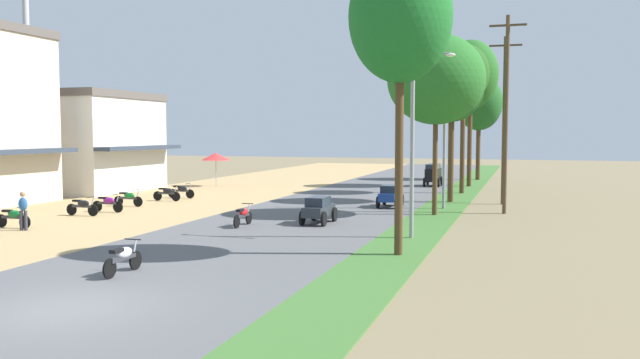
{
  "coord_description": "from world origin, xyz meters",
  "views": [
    {
      "loc": [
        10.0,
        -12.07,
        4.11
      ],
      "look_at": [
        0.64,
        17.01,
        1.88
      ],
      "focal_mm": 36.24,
      "sensor_mm": 36.0,
      "label": 1
    }
  ],
  "objects": [
    {
      "name": "ground_plane",
      "position": [
        0.0,
        0.0,
        0.0
      ],
      "size": [
        180.0,
        180.0,
        0.0
      ],
      "primitive_type": "plane",
      "color": "#7A6B4C"
    },
    {
      "name": "road_strip",
      "position": [
        0.0,
        0.0,
        0.04
      ],
      "size": [
        9.0,
        140.0,
        0.08
      ],
      "primitive_type": "cube",
      "color": "#565659",
      "rests_on": "ground"
    },
    {
      "name": "median_strip",
      "position": [
        5.7,
        0.0,
        0.03
      ],
      "size": [
        2.4,
        140.0,
        0.06
      ],
      "primitive_type": "cube",
      "color": "#3D6B2D",
      "rests_on": "ground"
    },
    {
      "name": "shophouse_mid",
      "position": [
        -19.98,
        25.93,
        3.46
      ],
      "size": [
        10.08,
        8.72,
        6.9
      ],
      "color": "silver",
      "rests_on": "ground"
    },
    {
      "name": "parked_motorbike_second",
      "position": [
        -10.73,
        9.82,
        0.55
      ],
      "size": [
        1.8,
        0.54,
        0.94
      ],
      "color": "black",
      "rests_on": "dirt_shoulder"
    },
    {
      "name": "parked_motorbike_third",
      "position": [
        -10.6,
        14.14,
        0.55
      ],
      "size": [
        1.8,
        0.54,
        0.94
      ],
      "color": "black",
      "rests_on": "dirt_shoulder"
    },
    {
      "name": "parked_motorbike_fourth",
      "position": [
        -10.3,
        15.72,
        0.55
      ],
      "size": [
        1.8,
        0.54,
        0.94
      ],
      "color": "black",
      "rests_on": "dirt_shoulder"
    },
    {
      "name": "parked_motorbike_fifth",
      "position": [
        -10.81,
        18.26,
        0.55
      ],
      "size": [
        1.8,
        0.54,
        0.94
      ],
      "color": "black",
      "rests_on": "dirt_shoulder"
    },
    {
      "name": "parked_motorbike_sixth",
      "position": [
        -10.3,
        21.4,
        0.55
      ],
      "size": [
        1.8,
        0.54,
        0.94
      ],
      "color": "black",
      "rests_on": "dirt_shoulder"
    },
    {
      "name": "parked_motorbike_seventh",
      "position": [
        -10.31,
        23.09,
        0.55
      ],
      "size": [
        1.8,
        0.54,
        0.94
      ],
      "color": "black",
      "rests_on": "dirt_shoulder"
    },
    {
      "name": "vendor_umbrella",
      "position": [
        -12.34,
        31.74,
        2.31
      ],
      "size": [
        2.2,
        2.2,
        2.52
      ],
      "color": "#99999E",
      "rests_on": "dirt_shoulder"
    },
    {
      "name": "pedestrian_on_shoulder",
      "position": [
        -9.8,
        9.38,
        0.96
      ],
      "size": [
        0.42,
        0.36,
        1.62
      ],
      "color": "#33333D",
      "rests_on": "dirt_shoulder"
    },
    {
      "name": "median_tree_nearest",
      "position": [
        5.98,
        8.92,
        7.81
      ],
      "size": [
        3.37,
        3.37,
        9.94
      ],
      "color": "#4C351E",
      "rests_on": "median_strip"
    },
    {
      "name": "median_tree_second",
      "position": [
        5.69,
        19.76,
        6.68
      ],
      "size": [
        4.75,
        4.75,
        8.84
      ],
      "color": "#4C351E",
      "rests_on": "median_strip"
    },
    {
      "name": "median_tree_third",
      "position": [
        5.76,
        26.05,
        6.94
      ],
      "size": [
        3.82,
        3.82,
        9.19
      ],
      "color": "#4C351E",
      "rests_on": "median_strip"
    },
    {
      "name": "median_tree_fourth",
      "position": [
        5.87,
        31.79,
        7.91
      ],
      "size": [
        3.35,
        3.35,
        9.9
      ],
      "color": "#4C351E",
      "rests_on": "median_strip"
    },
    {
      "name": "median_tree_fifth",
      "position": [
        5.85,
        37.6,
        8.39
      ],
      "size": [
        4.06,
        4.06,
        10.94
      ],
      "color": "#4C351E",
      "rests_on": "median_strip"
    },
    {
      "name": "median_tree_sixth",
      "position": [
        5.97,
        44.82,
        6.63
      ],
      "size": [
        3.97,
        3.97,
        8.99
      ],
      "color": "#4C351E",
      "rests_on": "median_strip"
    },
    {
      "name": "streetlamp_near",
      "position": [
        5.8,
        12.48,
        4.22
      ],
      "size": [
        3.16,
        0.2,
        7.14
      ],
      "color": "gray",
      "rests_on": "median_strip"
    },
    {
      "name": "streetlamp_mid",
      "position": [
        5.8,
        22.5,
        4.24
      ],
      "size": [
        3.16,
        0.2,
        7.2
      ],
      "color": "gray",
      "rests_on": "median_strip"
    },
    {
      "name": "utility_pole_near",
      "position": [
        8.94,
        21.74,
        5.16
      ],
      "size": [
        1.8,
        0.2,
        9.93
      ],
      "color": "brown",
      "rests_on": "ground"
    },
    {
      "name": "utility_pole_far",
      "position": [
        8.69,
        26.25,
        4.95
      ],
      "size": [
        1.8,
        0.2,
        9.52
      ],
      "color": "brown",
      "rests_on": "ground"
    },
    {
      "name": "car_sedan_charcoal",
      "position": [
        1.22,
        14.99,
        0.74
      ],
      "size": [
        1.1,
        2.26,
        1.19
      ],
      "color": "#282D33",
      "rests_on": "road_strip"
    },
    {
      "name": "car_sedan_blue",
      "position": [
        2.96,
        22.24,
        0.74
      ],
      "size": [
        1.1,
        2.26,
        1.19
      ],
      "color": "navy",
      "rests_on": "road_strip"
    },
    {
      "name": "car_van_black",
      "position": [
        3.28,
        36.71,
        1.02
      ],
      "size": [
        1.19,
        2.41,
        1.67
      ],
      "color": "black",
      "rests_on": "road_strip"
    },
    {
      "name": "motorbike_ahead_second",
      "position": [
        -0.91,
        3.52,
        0.57
      ],
      "size": [
        0.54,
        1.8,
        0.94
      ],
      "color": "black",
      "rests_on": "road_strip"
    },
    {
      "name": "motorbike_ahead_third",
      "position": [
        -1.62,
        13.23,
        0.57
      ],
      "size": [
        0.54,
        1.8,
        0.94
      ],
      "color": "black",
      "rests_on": "road_strip"
    }
  ]
}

